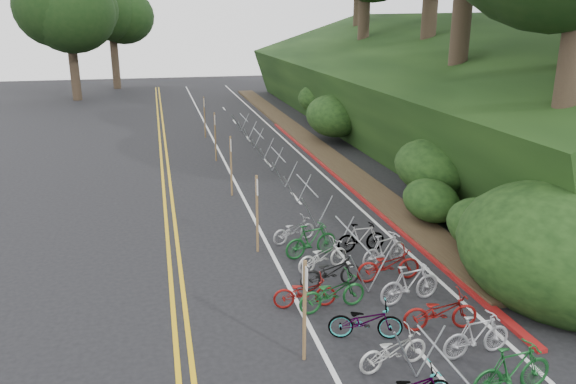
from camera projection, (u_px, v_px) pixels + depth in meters
name	position (u px, v px, depth m)	size (l,w,h in m)	color
ground	(271.00, 338.00, 12.95)	(120.00, 120.00, 0.00)	black
road_markings	(236.00, 202.00, 22.47)	(7.47, 80.00, 0.01)	gold
red_curb	(341.00, 180.00, 25.33)	(0.25, 28.00, 0.10)	maroon
embankment	(423.00, 98.00, 32.71)	(14.30, 48.14, 9.11)	black
bike_rack_front	(451.00, 380.00, 10.11)	(1.14, 2.76, 1.16)	gray
bike_racks_rest	(278.00, 161.00, 25.43)	(1.14, 23.00, 1.17)	gray
signpost_near	(305.00, 304.00, 11.75)	(0.08, 0.40, 2.33)	brown
signposts_rest	(222.00, 146.00, 25.67)	(0.08, 18.40, 2.50)	brown
bike_front	(305.00, 292.00, 14.21)	(1.62, 0.56, 0.85)	maroon
bike_valet	(376.00, 286.00, 14.38)	(3.28, 10.37, 1.10)	slate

